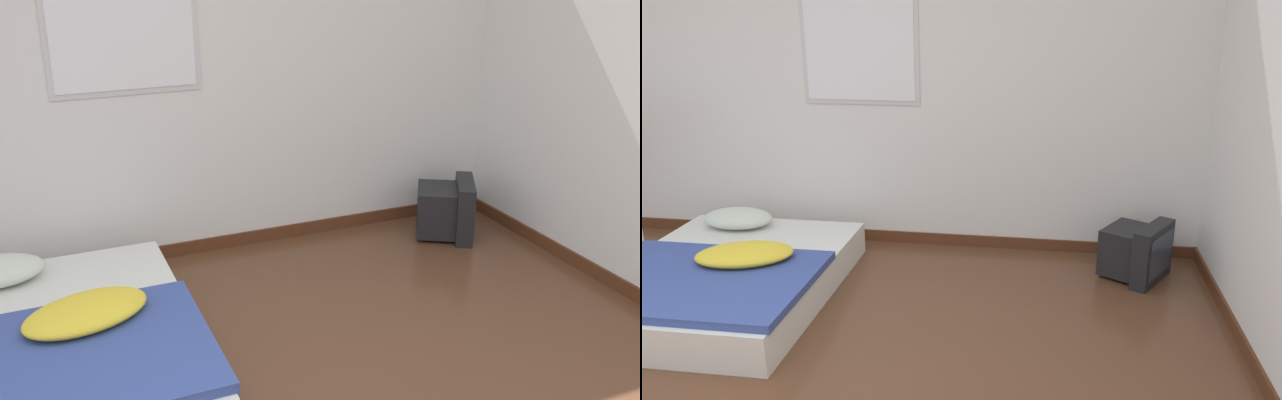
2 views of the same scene
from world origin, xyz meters
TOP-DOWN VIEW (x-y plane):
  - wall_back at (-0.00, 2.61)m, footprint 7.48×0.08m
  - mattress_bed at (-0.65, 1.45)m, footprint 1.38×1.75m
  - crt_tv at (2.05, 2.17)m, footprint 0.54×0.54m

SIDE VIEW (x-z plane):
  - mattress_bed at x=-0.65m, z-range -0.04..0.34m
  - crt_tv at x=2.05m, z-range -0.01..0.40m
  - wall_back at x=0.00m, z-range -0.01..2.59m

